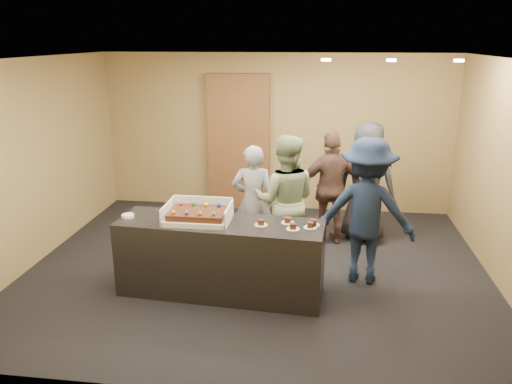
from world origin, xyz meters
The scene contains 17 objects.
room centered at (0.00, 0.00, 1.35)m, with size 6.04×6.00×2.70m.
serving_counter centered at (-0.34, -0.72, 0.45)m, with size 2.40×0.70×0.90m, color black.
storage_cabinet centered at (-0.64, 2.41, 1.18)m, with size 1.07×0.15×2.36m, color brown.
cake_box centered at (-0.60, -0.69, 0.95)m, with size 0.75×0.52×0.22m.
sheet_cake centered at (-0.60, -0.72, 1.00)m, with size 0.64×0.44×0.12m.
plate_stack centered at (-1.46, -0.71, 0.92)m, with size 0.15×0.15×0.04m, color white.
slice_a centered at (0.14, -0.76, 0.92)m, with size 0.15×0.15×0.07m.
slice_b centered at (0.43, -0.65, 0.92)m, with size 0.15×0.15×0.07m.
slice_c centered at (0.51, -0.84, 0.92)m, with size 0.15×0.15×0.07m.
slice_d centered at (0.73, -0.68, 0.92)m, with size 0.15×0.15×0.07m.
slice_e centered at (0.70, -0.77, 0.92)m, with size 0.15×0.15×0.07m.
person_server_grey centered at (-0.11, 0.39, 0.79)m, with size 0.58×0.38×1.58m, color #959599.
person_sage_man centered at (0.34, 0.24, 0.88)m, with size 0.85×0.66×1.76m, color #8EA277.
person_navy_man centered at (1.36, -0.15, 0.91)m, with size 1.18×0.68×1.82m, color #15223B.
person_brown_extra centered at (0.95, 1.00, 0.84)m, with size 0.99×0.41×1.68m, color brown.
person_dark_suit centered at (1.46, 1.19, 0.89)m, with size 0.87×0.57×1.79m, color #27262C.
ceiling_spotlights centered at (1.60, 0.50, 2.67)m, with size 1.72×0.12×0.03m.
Camera 1 is at (0.77, -6.01, 2.95)m, focal length 35.00 mm.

